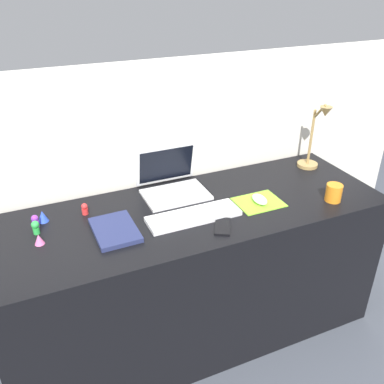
% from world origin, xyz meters
% --- Properties ---
extents(ground_plane, '(6.00, 6.00, 0.00)m').
position_xyz_m(ground_plane, '(0.00, 0.00, 0.00)').
color(ground_plane, '#474C56').
extents(back_wall, '(2.98, 0.05, 1.34)m').
position_xyz_m(back_wall, '(0.00, 0.35, 0.67)').
color(back_wall, silver).
rests_on(back_wall, ground_plane).
extents(desk, '(1.78, 0.62, 0.74)m').
position_xyz_m(desk, '(0.00, 0.00, 0.37)').
color(desk, black).
rests_on(desk, ground_plane).
extents(laptop, '(0.30, 0.26, 0.21)m').
position_xyz_m(laptop, '(-0.03, 0.20, 0.79)').
color(laptop, white).
rests_on(laptop, desk).
extents(keyboard, '(0.41, 0.13, 0.02)m').
position_xyz_m(keyboard, '(-0.04, -0.07, 0.75)').
color(keyboard, white).
rests_on(keyboard, desk).
extents(mousepad, '(0.21, 0.17, 0.00)m').
position_xyz_m(mousepad, '(0.29, -0.07, 0.74)').
color(mousepad, '#8CDB33').
rests_on(mousepad, desk).
extents(mouse, '(0.06, 0.10, 0.03)m').
position_xyz_m(mouse, '(0.29, -0.07, 0.76)').
color(mouse, white).
rests_on(mouse, mousepad).
extents(cell_phone, '(0.12, 0.14, 0.01)m').
position_xyz_m(cell_phone, '(0.05, -0.18, 0.74)').
color(cell_phone, black).
rests_on(cell_phone, desk).
extents(desk_lamp, '(0.11, 0.16, 0.37)m').
position_xyz_m(desk_lamp, '(0.75, 0.14, 0.91)').
color(desk_lamp, '#A5844C').
rests_on(desk_lamp, desk).
extents(notebook_pad, '(0.17, 0.24, 0.02)m').
position_xyz_m(notebook_pad, '(-0.38, -0.04, 0.75)').
color(notebook_pad, navy).
rests_on(notebook_pad, desk).
extents(coffee_mug, '(0.07, 0.07, 0.08)m').
position_xyz_m(coffee_mug, '(0.62, -0.19, 0.78)').
color(coffee_mug, orange).
rests_on(coffee_mug, desk).
extents(toy_figurine_blue, '(0.05, 0.05, 0.05)m').
position_xyz_m(toy_figurine_blue, '(-0.64, 0.17, 0.77)').
color(toy_figurine_blue, blue).
rests_on(toy_figurine_blue, desk).
extents(toy_figurine_purple, '(0.03, 0.03, 0.06)m').
position_xyz_m(toy_figurine_purple, '(-0.67, 0.13, 0.77)').
color(toy_figurine_purple, purple).
rests_on(toy_figurine_purple, desk).
extents(toy_figurine_pink, '(0.04, 0.04, 0.04)m').
position_xyz_m(toy_figurine_pink, '(-0.67, 0.00, 0.76)').
color(toy_figurine_pink, pink).
rests_on(toy_figurine_pink, desk).
extents(toy_figurine_green, '(0.03, 0.03, 0.06)m').
position_xyz_m(toy_figurine_green, '(-0.67, 0.08, 0.77)').
color(toy_figurine_green, green).
rests_on(toy_figurine_green, desk).
extents(toy_figurine_red, '(0.03, 0.03, 0.05)m').
position_xyz_m(toy_figurine_red, '(-0.46, 0.15, 0.77)').
color(toy_figurine_red, red).
rests_on(toy_figurine_red, desk).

